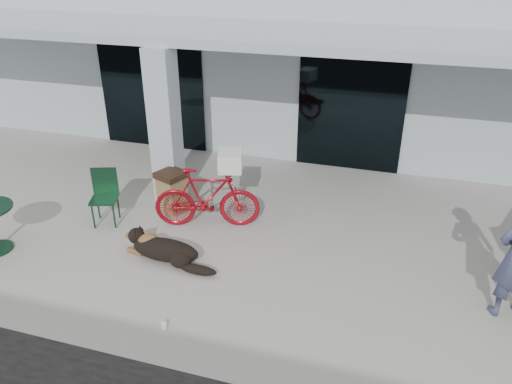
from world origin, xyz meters
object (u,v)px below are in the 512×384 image
(bicycle, at_px, (207,198))
(cafe_chair_near, at_px, (104,198))
(trash_receptacle, at_px, (172,192))
(dog, at_px, (165,249))

(bicycle, distance_m, cafe_chair_near, 1.95)
(cafe_chair_near, height_order, trash_receptacle, cafe_chair_near)
(bicycle, height_order, cafe_chair_near, bicycle)
(bicycle, bearing_deg, dog, 152.60)
(bicycle, xyz_separation_m, dog, (-0.25, -1.29, -0.36))
(bicycle, relative_size, cafe_chair_near, 1.86)
(bicycle, distance_m, trash_receptacle, 0.95)
(trash_receptacle, bearing_deg, cafe_chair_near, -141.76)
(trash_receptacle, bearing_deg, dog, -68.88)
(dog, relative_size, cafe_chair_near, 1.29)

